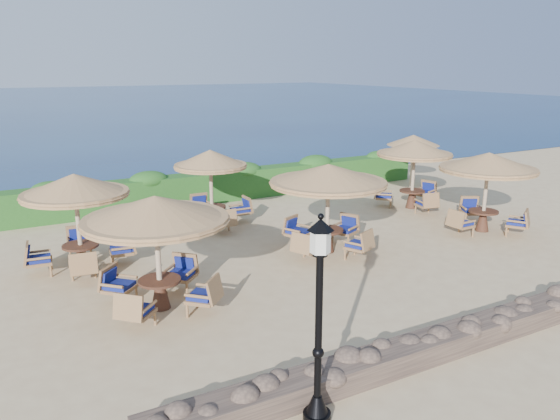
# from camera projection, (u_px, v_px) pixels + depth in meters

# --- Properties ---
(ground) EXTENTS (120.00, 120.00, 0.00)m
(ground) POSITION_uv_depth(u_px,v_px,m) (330.00, 249.00, 16.54)
(ground) COLOR #CCB181
(ground) RESTS_ON ground
(sea) EXTENTS (160.00, 160.00, 0.00)m
(sea) POSITION_uv_depth(u_px,v_px,m) (50.00, 104.00, 75.85)
(sea) COLOR #0C234D
(sea) RESTS_ON ground
(hedge) EXTENTS (18.00, 0.90, 1.20)m
(hedge) POSITION_uv_depth(u_px,v_px,m) (233.00, 185.00, 22.48)
(hedge) COLOR #1B4B18
(hedge) RESTS_ON ground
(stone_wall) EXTENTS (15.00, 0.65, 0.44)m
(stone_wall) POSITION_uv_depth(u_px,v_px,m) (498.00, 325.00, 11.23)
(stone_wall) COLOR brown
(stone_wall) RESTS_ON ground
(lamp_post) EXTENTS (0.44, 0.44, 3.31)m
(lamp_post) POSITION_uv_depth(u_px,v_px,m) (319.00, 331.00, 8.15)
(lamp_post) COLOR black
(lamp_post) RESTS_ON ground
(extra_parasol) EXTENTS (2.30, 2.30, 2.41)m
(extra_parasol) POSITION_uv_depth(u_px,v_px,m) (413.00, 140.00, 24.00)
(extra_parasol) COLOR tan
(extra_parasol) RESTS_ON ground
(cafe_set_0) EXTENTS (3.27, 3.27, 2.65)m
(cafe_set_0) POSITION_uv_depth(u_px,v_px,m) (156.00, 228.00, 12.01)
(cafe_set_0) COLOR tan
(cafe_set_0) RESTS_ON ground
(cafe_set_1) EXTENTS (3.43, 3.43, 2.65)m
(cafe_set_1) POSITION_uv_depth(u_px,v_px,m) (328.00, 188.00, 15.76)
(cafe_set_1) COLOR tan
(cafe_set_1) RESTS_ON ground
(cafe_set_2) EXTENTS (3.14, 3.14, 2.65)m
(cafe_set_2) POSITION_uv_depth(u_px,v_px,m) (487.00, 173.00, 17.78)
(cafe_set_2) COLOR tan
(cafe_set_2) RESTS_ON ground
(cafe_set_3) EXTENTS (2.86, 2.86, 2.65)m
(cafe_set_3) POSITION_uv_depth(u_px,v_px,m) (76.00, 204.00, 14.41)
(cafe_set_3) COLOR tan
(cafe_set_3) RESTS_ON ground
(cafe_set_4) EXTENTS (2.81, 2.81, 2.65)m
(cafe_set_4) POSITION_uv_depth(u_px,v_px,m) (211.00, 177.00, 18.40)
(cafe_set_4) COLOR tan
(cafe_set_4) RESTS_ON ground
(cafe_set_5) EXTENTS (2.86, 2.87, 2.65)m
(cafe_set_5) POSITION_uv_depth(u_px,v_px,m) (414.00, 159.00, 20.71)
(cafe_set_5) COLOR tan
(cafe_set_5) RESTS_ON ground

